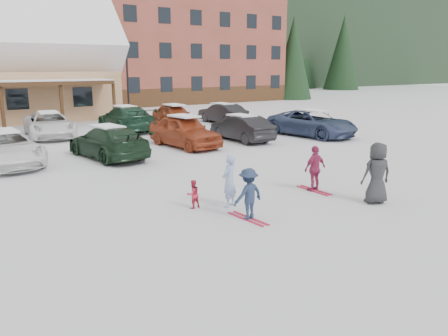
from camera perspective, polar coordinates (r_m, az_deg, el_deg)
ground at (r=12.52m, az=1.30°, el=-5.51°), size 160.00×160.00×0.00m
alpine_hotel at (r=52.41m, az=-9.31°, el=18.09°), size 31.48×14.01×21.48m
lamp_post at (r=36.78m, az=-12.50°, el=11.63°), size 0.50×0.25×5.62m
conifer_1 at (r=55.64m, az=9.04°, el=15.35°), size 4.84×4.84×11.22m
conifer_3 at (r=55.32m, az=-19.86°, el=13.58°), size 3.96×3.96×9.18m
conifer_4 at (r=69.09m, az=3.69°, el=15.27°), size 5.06×5.06×11.73m
adult_skier at (r=12.59m, az=0.69°, el=-1.70°), size 0.68×0.59×1.56m
toddler_red at (r=12.60m, az=-4.07°, el=-3.42°), size 0.43×0.35×0.84m
child_navy at (r=11.60m, az=3.19°, el=-3.42°), size 0.96×0.62×1.40m
skis_child_navy at (r=11.81m, az=3.15°, el=-6.62°), size 0.36×1.41×0.03m
child_magenta at (r=14.53m, az=11.79°, el=-0.07°), size 0.89×0.40×1.51m
skis_child_magenta at (r=14.71m, az=11.65°, el=-2.86°), size 0.25×1.41×0.03m
bystander_dark at (r=13.67m, az=19.34°, el=-0.64°), size 1.04×0.83×1.84m
parked_car_2 at (r=20.10m, az=-26.76°, el=2.35°), size 2.82×5.38×1.44m
parked_car_3 at (r=20.09m, az=-14.90°, el=3.29°), size 2.75×5.17×1.43m
parked_car_4 at (r=22.25m, az=-5.20°, el=4.80°), size 2.43×4.81×1.57m
parked_car_5 at (r=23.97m, az=2.32°, el=5.24°), size 1.59×4.28×1.40m
parked_car_6 at (r=26.10m, az=11.42°, el=5.76°), size 3.36×5.76×1.51m
parked_car_10 at (r=27.11m, az=-21.86°, el=5.28°), size 2.73×5.36×1.45m
parked_car_11 at (r=28.36m, az=-12.71°, el=6.33°), size 2.35×5.46×1.57m
parked_car_12 at (r=29.81m, az=-6.48°, el=6.81°), size 1.76×4.35×1.48m
parked_car_13 at (r=31.57m, az=-0.21°, el=7.16°), size 1.90×4.36×1.39m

